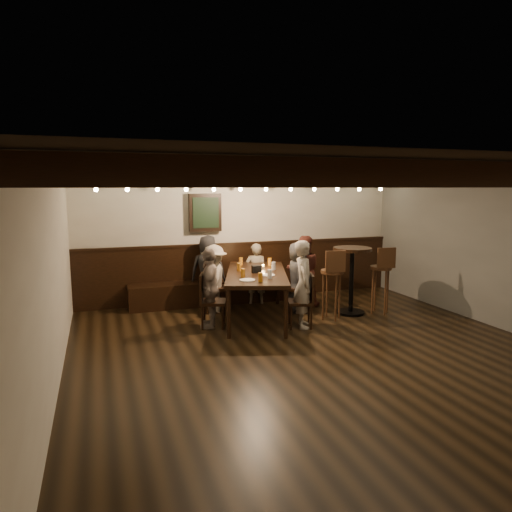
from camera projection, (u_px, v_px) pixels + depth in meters
name	position (u px, v px, depth m)	size (l,w,h in m)	color
room	(250.00, 255.00, 7.87)	(7.00, 7.00, 7.00)	black
dining_table	(256.00, 276.00, 7.70)	(1.61, 2.37, 0.81)	black
chair_left_near	(216.00, 296.00, 8.20)	(0.54, 0.54, 0.94)	black
chair_left_far	(212.00, 311.00, 7.31)	(0.50, 0.50, 0.87)	black
chair_right_near	(296.00, 296.00, 8.22)	(0.53, 0.53, 0.92)	black
chair_right_far	(301.00, 311.00, 7.33)	(0.50, 0.50, 0.86)	black
person_bench_left	(208.00, 271.00, 8.59)	(0.66, 0.43, 1.35)	black
person_bench_centre	(256.00, 274.00, 8.76)	(0.43, 0.28, 1.18)	gray
person_bench_right	(303.00, 271.00, 8.61)	(0.65, 0.51, 1.33)	brown
person_left_near	(214.00, 279.00, 8.15)	(0.79, 0.45, 1.22)	gray
person_left_far	(210.00, 288.00, 7.26)	(0.75, 0.31, 1.28)	gray
person_right_near	(298.00, 277.00, 8.17)	(0.62, 0.40, 1.27)	#2B2B2E
person_right_far	(304.00, 284.00, 7.27)	(0.51, 0.34, 1.40)	#9D9485
pint_a	(241.00, 261.00, 8.36)	(0.07, 0.07, 0.14)	#BF7219
pint_b	(270.00, 262.00, 8.32)	(0.07, 0.07, 0.14)	#BF7219
pint_c	(239.00, 267.00, 7.77)	(0.07, 0.07, 0.14)	#BF7219
pint_d	(274.00, 266.00, 7.88)	(0.07, 0.07, 0.14)	silver
pint_e	(243.00, 273.00, 7.23)	(0.07, 0.07, 0.14)	#BF7219
pint_f	(270.00, 274.00, 7.13)	(0.07, 0.07, 0.14)	silver
pint_g	(260.00, 277.00, 6.88)	(0.07, 0.07, 0.14)	#BF7219
plate_near	(247.00, 280.00, 6.99)	(0.24, 0.24, 0.01)	white
plate_far	(268.00, 275.00, 7.39)	(0.24, 0.24, 0.01)	white
condiment_caddy	(257.00, 269.00, 7.63)	(0.15, 0.10, 0.12)	black
candle	(263.00, 268.00, 7.98)	(0.05, 0.05, 0.05)	beige
high_top_table	(352.00, 270.00, 8.01)	(0.67, 0.67, 1.19)	black
bar_stool_left	(332.00, 294.00, 7.71)	(0.39, 0.41, 1.20)	#382312
bar_stool_right	(380.00, 289.00, 8.08)	(0.38, 0.40, 1.20)	#382312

